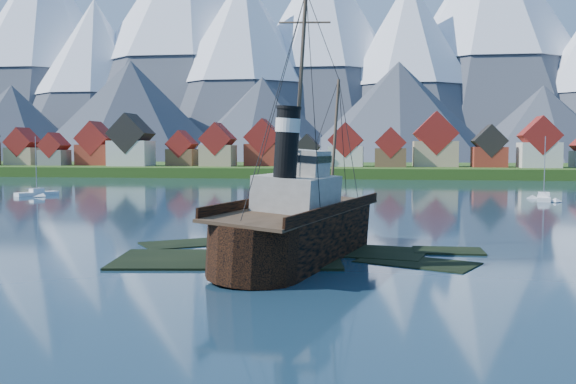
# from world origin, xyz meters

# --- Properties ---
(ground) EXTENTS (1400.00, 1400.00, 0.00)m
(ground) POSITION_xyz_m (0.00, 0.00, 0.00)
(ground) COLOR #173042
(ground) RESTS_ON ground
(shoal) EXTENTS (31.71, 21.24, 1.14)m
(shoal) POSITION_xyz_m (1.78, 2.15, -0.35)
(shoal) COLOR black
(shoal) RESTS_ON ground
(shore_bank) EXTENTS (600.00, 80.00, 3.20)m
(shore_bank) POSITION_xyz_m (0.00, 170.00, 0.00)
(shore_bank) COLOR #274814
(shore_bank) RESTS_ON ground
(seawall) EXTENTS (600.00, 2.50, 2.00)m
(seawall) POSITION_xyz_m (0.00, 132.00, 0.00)
(seawall) COLOR #3F3D38
(seawall) RESTS_ON ground
(town) EXTENTS (250.96, 16.69, 17.30)m
(town) POSITION_xyz_m (-33.12, 152.18, 8.99)
(town) COLOR maroon
(town) RESTS_ON ground
(mountains) EXTENTS (965.00, 340.00, 205.00)m
(mountains) POSITION_xyz_m (-0.79, 481.26, 89.34)
(mountains) COLOR #2D333D
(mountains) RESTS_ON ground
(tugboat_wreck) EXTENTS (6.44, 27.75, 21.99)m
(tugboat_wreck) POSITION_xyz_m (2.62, 0.87, 2.77)
(tugboat_wreck) COLOR black
(tugboat_wreck) RESTS_ON ground
(sailboat_b) EXTENTS (6.00, 7.82, 11.61)m
(sailboat_b) POSITION_xyz_m (-55.01, 60.39, 0.27)
(sailboat_b) COLOR white
(sailboat_b) RESTS_ON ground
(sailboat_c) EXTENTS (8.77, 6.19, 11.34)m
(sailboat_c) POSITION_xyz_m (-10.65, 80.35, 0.25)
(sailboat_c) COLOR white
(sailboat_c) RESTS_ON ground
(sailboat_d) EXTENTS (3.93, 8.65, 11.45)m
(sailboat_d) POSITION_xyz_m (36.82, 62.72, 0.26)
(sailboat_d) COLOR white
(sailboat_d) RESTS_ON ground
(sailboat_e) EXTENTS (6.26, 11.81, 13.32)m
(sailboat_e) POSITION_xyz_m (-4.12, 89.10, 0.29)
(sailboat_e) COLOR white
(sailboat_e) RESTS_ON ground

